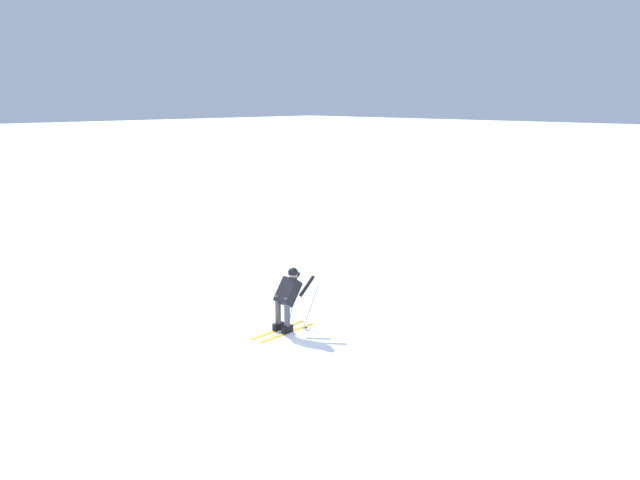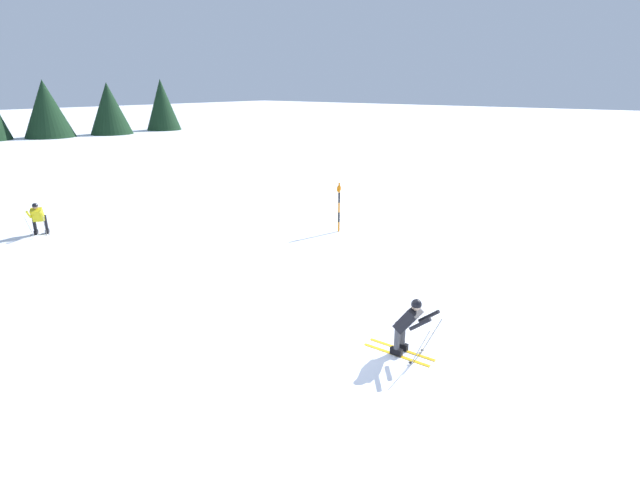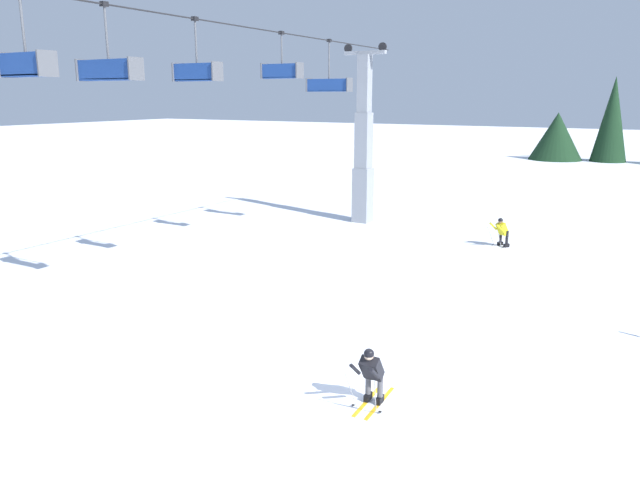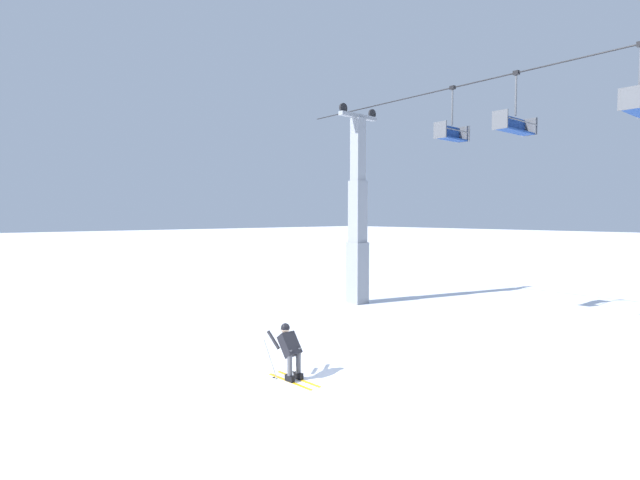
% 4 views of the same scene
% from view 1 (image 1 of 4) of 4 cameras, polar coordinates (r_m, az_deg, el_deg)
% --- Properties ---
extents(ground_plane, '(260.00, 260.00, 0.00)m').
position_cam_1_polar(ground_plane, '(13.90, -3.92, -9.71)').
color(ground_plane, white).
extents(skier_carving_main, '(1.70, 0.72, 1.58)m').
position_cam_1_polar(skier_carving_main, '(14.89, -2.80, -4.81)').
color(skier_carving_main, yellow).
rests_on(skier_carving_main, ground_plane).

